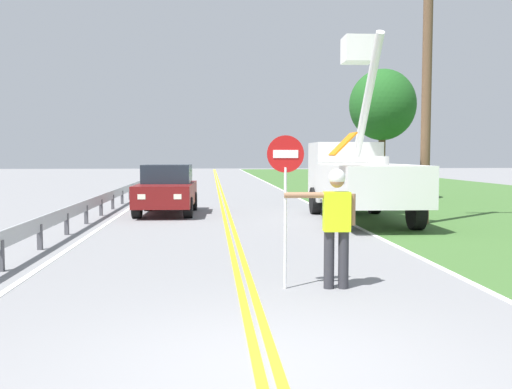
# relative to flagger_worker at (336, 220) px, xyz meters

# --- Properties ---
(ground_plane) EXTENTS (160.00, 160.00, 0.00)m
(ground_plane) POSITION_rel_flagger_worker_xyz_m (-1.36, -3.20, -1.05)
(ground_plane) COLOR gray
(grass_verge_right) EXTENTS (16.00, 110.00, 0.01)m
(grass_verge_right) POSITION_rel_flagger_worker_xyz_m (10.24, 16.80, -1.04)
(grass_verge_right) COLOR #3D662D
(grass_verge_right) RESTS_ON ground
(centerline_yellow_left) EXTENTS (0.11, 110.00, 0.01)m
(centerline_yellow_left) POSITION_rel_flagger_worker_xyz_m (-1.45, 16.80, -1.04)
(centerline_yellow_left) COLOR yellow
(centerline_yellow_left) RESTS_ON ground
(centerline_yellow_right) EXTENTS (0.11, 110.00, 0.01)m
(centerline_yellow_right) POSITION_rel_flagger_worker_xyz_m (-1.27, 16.80, -1.04)
(centerline_yellow_right) COLOR yellow
(centerline_yellow_right) RESTS_ON ground
(edge_line_right) EXTENTS (0.12, 110.00, 0.01)m
(edge_line_right) POSITION_rel_flagger_worker_xyz_m (2.24, 16.80, -1.04)
(edge_line_right) COLOR silver
(edge_line_right) RESTS_ON ground
(edge_line_left) EXTENTS (0.12, 110.00, 0.01)m
(edge_line_left) POSITION_rel_flagger_worker_xyz_m (-4.96, 16.80, -1.04)
(edge_line_left) COLOR silver
(edge_line_left) RESTS_ON ground
(flagger_worker) EXTENTS (1.09, 0.26, 1.83)m
(flagger_worker) POSITION_rel_flagger_worker_xyz_m (0.00, 0.00, 0.00)
(flagger_worker) COLOR #2D2D33
(flagger_worker) RESTS_ON ground
(stop_sign_paddle) EXTENTS (0.56, 0.04, 2.33)m
(stop_sign_paddle) POSITION_rel_flagger_worker_xyz_m (-0.77, 0.05, 0.66)
(stop_sign_paddle) COLOR silver
(stop_sign_paddle) RESTS_ON ground
(utility_bucket_truck) EXTENTS (2.79, 6.85, 5.72)m
(utility_bucket_truck) POSITION_rel_flagger_worker_xyz_m (2.71, 9.08, 0.38)
(utility_bucket_truck) COLOR silver
(utility_bucket_truck) RESTS_ON ground
(oncoming_sedan_nearest) EXTENTS (2.02, 4.16, 1.70)m
(oncoming_sedan_nearest) POSITION_rel_flagger_worker_xyz_m (-3.40, 11.28, -0.21)
(oncoming_sedan_nearest) COLOR maroon
(oncoming_sedan_nearest) RESTS_ON ground
(utility_pole_near) EXTENTS (1.80, 0.28, 8.57)m
(utility_pole_near) POSITION_rel_flagger_worker_xyz_m (4.44, 7.91, 3.42)
(utility_pole_near) COLOR brown
(utility_pole_near) RESTS_ON ground
(guardrail_left_shoulder) EXTENTS (0.10, 32.00, 0.71)m
(guardrail_left_shoulder) POSITION_rel_flagger_worker_xyz_m (-5.56, 12.00, -0.53)
(guardrail_left_shoulder) COLOR #9EA0A3
(guardrail_left_shoulder) RESTS_ON ground
(roadside_tree_verge) EXTENTS (3.00, 3.00, 5.90)m
(roadside_tree_verge) POSITION_rel_flagger_worker_xyz_m (5.88, 16.89, 3.22)
(roadside_tree_verge) COLOR brown
(roadside_tree_verge) RESTS_ON ground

